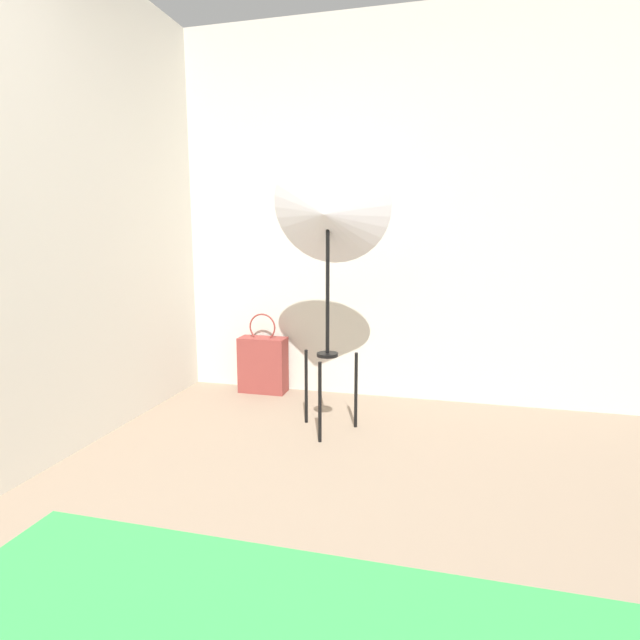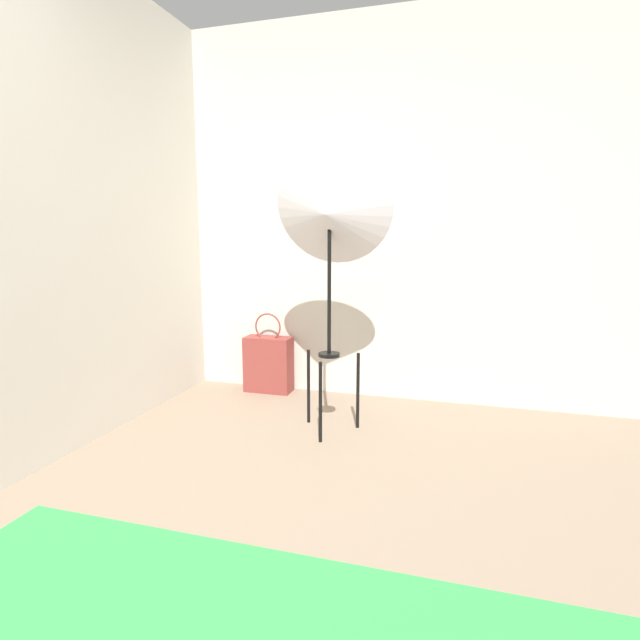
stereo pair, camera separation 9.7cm
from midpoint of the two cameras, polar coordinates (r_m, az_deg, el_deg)
wall_back at (r=3.51m, az=7.26°, el=12.10°), size 8.00×0.05×2.60m
wall_side_left at (r=2.71m, az=-32.63°, el=11.54°), size 0.05×8.00×2.60m
photo_umbrella at (r=2.82m, az=-0.11°, el=12.26°), size 0.69×0.39×1.64m
tote_bag at (r=3.72m, az=-7.27°, el=-5.01°), size 0.35×0.16×0.59m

